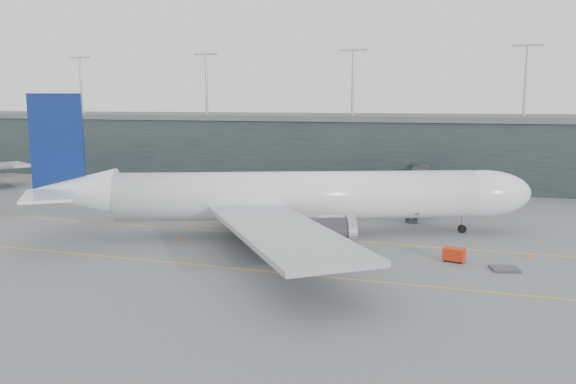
% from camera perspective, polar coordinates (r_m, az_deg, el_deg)
% --- Properties ---
extents(ground, '(320.00, 320.00, 0.00)m').
position_cam_1_polar(ground, '(82.34, -3.34, -3.59)').
color(ground, '#5E5E63').
rests_on(ground, ground).
extents(taxiline_a, '(160.00, 0.25, 0.02)m').
position_cam_1_polar(taxiline_a, '(78.70, -4.37, -4.19)').
color(taxiline_a, gold).
rests_on(taxiline_a, ground).
extents(taxiline_b, '(160.00, 0.25, 0.02)m').
position_cam_1_polar(taxiline_b, '(64.59, -9.61, -7.27)').
color(taxiline_b, gold).
rests_on(taxiline_b, ground).
extents(taxiline_lead_main, '(0.25, 60.00, 0.02)m').
position_cam_1_polar(taxiline_lead_main, '(99.65, 3.39, -1.35)').
color(taxiline_lead_main, gold).
rests_on(taxiline_lead_main, ground).
extents(terminal, '(240.00, 36.00, 29.00)m').
position_cam_1_polar(terminal, '(136.56, 5.19, 4.69)').
color(terminal, '#1C2627').
rests_on(terminal, ground).
extents(main_aircraft, '(66.09, 61.03, 19.21)m').
position_cam_1_polar(main_aircraft, '(76.15, 0.61, -0.48)').
color(main_aircraft, white).
rests_on(main_aircraft, ground).
extents(jet_bridge, '(4.17, 42.00, 5.72)m').
position_cam_1_polar(jet_bridge, '(99.22, 13.03, 0.89)').
color(jet_bridge, '#2E2D33').
rests_on(jet_bridge, ground).
extents(gse_cart, '(2.62, 1.99, 1.60)m').
position_cam_1_polar(gse_cart, '(67.36, 16.51, -6.06)').
color(gse_cart, '#B7260D').
rests_on(gse_cart, ground).
extents(baggage_dolly, '(3.34, 2.92, 0.29)m').
position_cam_1_polar(baggage_dolly, '(65.98, 21.14, -7.27)').
color(baggage_dolly, '#37383C').
rests_on(baggage_dolly, ground).
extents(uld_a, '(1.96, 1.58, 1.76)m').
position_cam_1_polar(uld_a, '(92.11, -3.93, -1.64)').
color(uld_a, '#323237').
rests_on(uld_a, ground).
extents(uld_b, '(2.31, 1.93, 1.96)m').
position_cam_1_polar(uld_b, '(94.66, -2.88, -1.27)').
color(uld_b, '#323237').
rests_on(uld_b, ground).
extents(uld_c, '(2.26, 2.04, 1.69)m').
position_cam_1_polar(uld_c, '(93.29, -1.72, -1.51)').
color(uld_c, '#323237').
rests_on(uld_c, ground).
extents(cone_nose, '(0.44, 0.44, 0.69)m').
position_cam_1_polar(cone_nose, '(72.30, 23.28, -5.85)').
color(cone_nose, orange).
rests_on(cone_nose, ground).
extents(cone_wing_stbd, '(0.46, 0.46, 0.73)m').
position_cam_1_polar(cone_wing_stbd, '(62.78, -0.83, -7.28)').
color(cone_wing_stbd, '#CF5A0B').
rests_on(cone_wing_stbd, ground).
extents(cone_wing_port, '(0.50, 0.50, 0.79)m').
position_cam_1_polar(cone_wing_port, '(91.74, 4.22, -2.02)').
color(cone_wing_port, orange).
rests_on(cone_wing_port, ground).
extents(cone_tail, '(0.41, 0.41, 0.65)m').
position_cam_1_polar(cone_tail, '(75.98, -10.97, -4.57)').
color(cone_tail, orange).
rests_on(cone_tail, ground).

